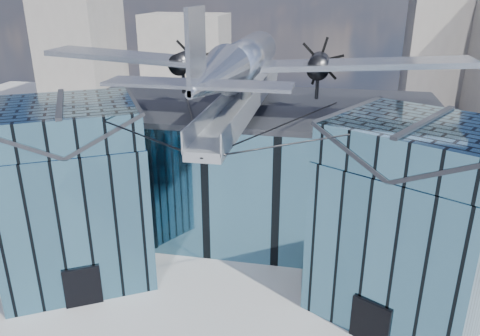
# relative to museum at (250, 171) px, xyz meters

# --- Properties ---
(ground_plane) EXTENTS (120.00, 120.00, 0.00)m
(ground_plane) POSITION_rel_museum_xyz_m (-0.00, -5.82, -5.54)
(ground_plane) COLOR gray
(museum) EXTENTS (32.88, 24.50, 17.60)m
(museum) POSITION_rel_museum_xyz_m (0.00, 0.00, 0.00)
(museum) COLOR teal
(museum) RESTS_ON ground
(bg_towers) EXTENTS (77.00, 24.50, 26.00)m
(bg_towers) POSITION_rel_museum_xyz_m (1.45, 44.67, 4.47)
(bg_towers) COLOR gray
(bg_towers) RESTS_ON ground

